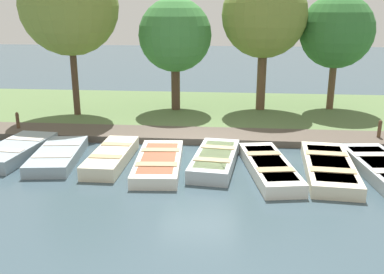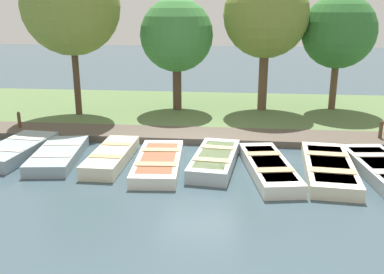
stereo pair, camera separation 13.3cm
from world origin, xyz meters
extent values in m
plane|color=#384C56|center=(0.00, 0.00, 0.00)|extent=(80.00, 80.00, 0.00)
cube|color=#567042|center=(-5.00, 0.00, 0.10)|extent=(8.00, 24.00, 0.20)
cube|color=#51473D|center=(-1.44, 0.00, 0.11)|extent=(1.53, 17.43, 0.22)
cube|color=#8C9EA8|center=(0.92, -5.49, 0.19)|extent=(3.04, 1.50, 0.38)
cube|color=#4C709E|center=(0.92, -5.49, 0.37)|extent=(2.49, 1.18, 0.03)
cube|color=beige|center=(1.48, -5.54, 0.40)|extent=(0.40, 1.17, 0.03)
cube|color=beige|center=(0.36, -5.44, 0.40)|extent=(0.40, 1.17, 0.03)
cube|color=#8C9EA8|center=(1.16, -4.07, 0.17)|extent=(3.01, 1.54, 0.33)
cube|color=#994C33|center=(1.16, -4.07, 0.32)|extent=(2.46, 1.22, 0.03)
cube|color=beige|center=(1.70, -4.00, 0.34)|extent=(0.42, 1.12, 0.03)
cube|color=beige|center=(0.61, -4.14, 0.34)|extent=(0.42, 1.12, 0.03)
cube|color=beige|center=(1.18, -2.46, 0.19)|extent=(2.96, 0.98, 0.38)
cube|color=#994C33|center=(1.18, -2.46, 0.36)|extent=(2.43, 0.76, 0.03)
cube|color=tan|center=(1.74, -2.46, 0.39)|extent=(0.30, 0.88, 0.03)
cube|color=tan|center=(0.62, -2.45, 0.39)|extent=(0.30, 0.88, 0.03)
cube|color=silver|center=(1.46, -1.03, 0.16)|extent=(3.24, 1.42, 0.32)
cube|color=#994C33|center=(1.46, -1.03, 0.31)|extent=(2.65, 1.11, 0.03)
cube|color=tan|center=(2.06, -0.99, 0.33)|extent=(0.39, 1.13, 0.03)
cube|color=tan|center=(0.86, -1.07, 0.33)|extent=(0.39, 1.13, 0.03)
cube|color=#B2BCC1|center=(1.18, 0.53, 0.19)|extent=(3.06, 1.40, 0.37)
cube|color=#6B7F51|center=(1.18, 0.53, 0.36)|extent=(2.50, 1.11, 0.03)
cube|color=tan|center=(1.74, 0.47, 0.39)|extent=(0.40, 1.03, 0.03)
cube|color=tan|center=(0.62, 0.59, 0.39)|extent=(0.40, 1.03, 0.03)
cube|color=silver|center=(1.60, 2.01, 0.17)|extent=(3.51, 1.59, 0.34)
cube|color=#6B7F51|center=(1.60, 2.01, 0.33)|extent=(2.87, 1.26, 0.03)
cube|color=tan|center=(2.24, 2.12, 0.36)|extent=(0.49, 0.99, 0.03)
cube|color=tan|center=(0.97, 1.90, 0.36)|extent=(0.49, 0.99, 0.03)
cube|color=beige|center=(1.47, 3.62, 0.17)|extent=(3.62, 1.52, 0.34)
cube|color=#994C33|center=(1.47, 3.62, 0.33)|extent=(2.96, 1.19, 0.03)
cube|color=tan|center=(2.14, 3.56, 0.35)|extent=(0.45, 1.16, 0.03)
cube|color=tan|center=(0.80, 3.67, 0.35)|extent=(0.45, 1.16, 0.03)
cube|color=#B2BCC1|center=(1.41, 5.05, 0.17)|extent=(3.48, 1.57, 0.35)
cube|color=#994C33|center=(1.41, 5.05, 0.34)|extent=(2.85, 1.24, 0.03)
cube|color=beige|center=(0.78, 4.98, 0.36)|extent=(0.46, 1.15, 0.03)
cylinder|color=brown|center=(-1.44, -6.56, 0.36)|extent=(0.12, 0.12, 0.73)
sphere|color=brown|center=(-1.44, -6.56, 0.75)|extent=(0.11, 0.11, 0.11)
cylinder|color=brown|center=(-1.44, 5.83, 0.36)|extent=(0.12, 0.12, 0.73)
sphere|color=brown|center=(-1.44, 5.83, 0.75)|extent=(0.11, 0.11, 0.11)
cylinder|color=#4C3828|center=(-3.76, -5.23, 1.68)|extent=(0.26, 0.26, 3.37)
sphere|color=olive|center=(-3.76, -5.23, 4.39)|extent=(3.71, 3.71, 3.71)
cylinder|color=#4C3828|center=(-5.03, -1.38, 1.23)|extent=(0.36, 0.36, 2.46)
sphere|color=#3D7F3D|center=(-5.03, -1.38, 3.27)|extent=(2.96, 2.96, 2.96)
cylinder|color=brown|center=(-5.38, 2.18, 1.56)|extent=(0.37, 0.37, 3.11)
sphere|color=olive|center=(-5.38, 2.18, 4.05)|extent=(3.42, 3.42, 3.42)
cylinder|color=brown|center=(-5.73, 5.14, 1.30)|extent=(0.28, 0.28, 2.59)
sphere|color=#337033|center=(-5.73, 5.14, 3.41)|extent=(2.98, 2.98, 2.98)
camera|label=1|loc=(12.58, 0.93, 4.28)|focal=40.00mm
camera|label=2|loc=(12.56, 1.06, 4.28)|focal=40.00mm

